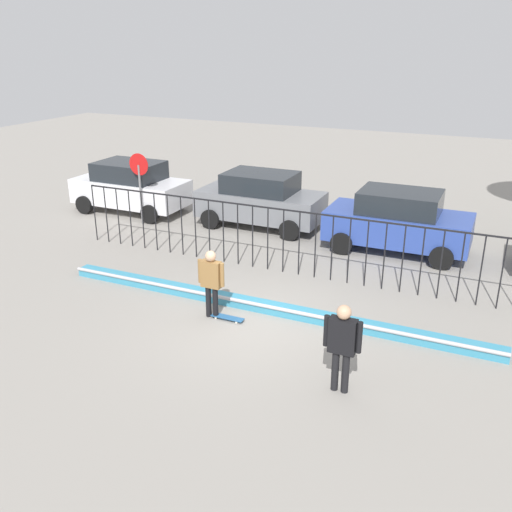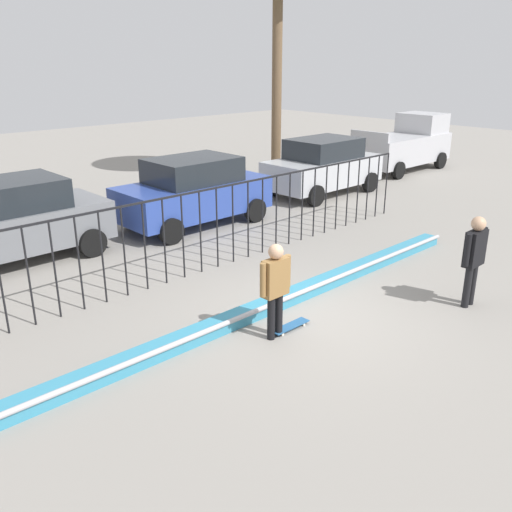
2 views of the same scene
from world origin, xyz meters
The scene contains 10 objects.
ground_plane centered at (0.00, 0.00, 0.00)m, with size 60.00×60.00×0.00m, color gray.
bowl_coping_ledge centered at (0.00, 0.71, 0.12)m, with size 11.00×0.40×0.27m.
perimeter_fence centered at (0.00, 3.16, 1.13)m, with size 14.04×0.04×1.84m.
skateboarder centered at (-0.96, -0.08, 1.00)m, with size 0.67×0.25×1.67m.
skateboard centered at (-0.56, -0.07, 0.06)m, with size 0.80×0.20×0.07m.
camera_operator centered at (2.62, -1.72, 1.06)m, with size 0.71×0.27×1.77m.
parked_car_gray centered at (-2.72, 6.68, 0.97)m, with size 4.30×2.12×1.90m.
parked_car_blue centered at (2.09, 6.16, 0.97)m, with size 4.30×2.12×1.90m.
parked_car_silver centered at (7.62, 6.14, 0.97)m, with size 4.30×2.12×1.90m.
pickup_truck centered at (13.47, 6.64, 1.04)m, with size 4.70×2.12×2.24m.
Camera 2 is at (-6.89, -5.91, 4.48)m, focal length 38.54 mm.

